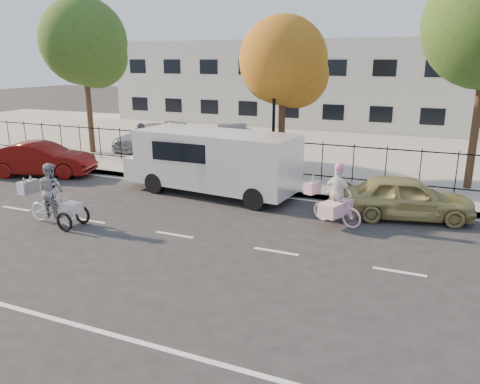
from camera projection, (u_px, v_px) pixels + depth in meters
The scene contains 20 objects.
ground at pixel (174, 235), 13.05m from camera, with size 120.00×120.00×0.00m, color #333334.
road_markings at pixel (174, 235), 13.05m from camera, with size 60.00×9.52×0.01m, color silver, non-canonical shape.
curb at pixel (244, 188), 17.49m from camera, with size 60.00×0.10×0.15m, color #A8A399.
sidewalk at pixel (255, 182), 18.42m from camera, with size 60.00×2.20×0.15m, color #A8A399.
parking_lot at pixel (313, 145), 26.28m from camera, with size 60.00×15.60×0.15m, color #A8A399.
iron_fence at pixel (265, 156), 19.17m from camera, with size 58.00×0.06×1.50m, color black, non-canonical shape.
building at pixel (349, 83), 34.32m from camera, with size 34.00×10.00×6.00m, color silver.
lamppost at pixel (274, 103), 18.02m from camera, with size 0.36×0.36×4.33m.
street_sign at pixel (220, 142), 19.37m from camera, with size 0.85×0.06×1.80m.
zebra_trike at pixel (52, 201), 13.75m from camera, with size 2.16×0.83×1.85m.
unicorn_bike at pixel (336, 202), 13.71m from camera, with size 1.89×1.37×1.87m.
white_van at pixel (213, 160), 16.70m from camera, with size 6.55×2.73×2.26m.
red_sedan at pixel (42, 159), 19.50m from camera, with size 1.49×4.28×1.41m, color #5D0C0A.
gold_sedan at pixel (406, 197), 14.25m from camera, with size 1.58×3.93×1.34m, color tan.
pedestrian at pixel (142, 145), 20.49m from camera, with size 0.70×0.46×1.92m, color black.
lot_car_a at pixel (149, 136), 24.78m from camera, with size 1.75×4.30×1.25m, color #A0A3A7.
lot_car_b at pixel (231, 140), 23.70m from camera, with size 2.01×4.35×1.21m, color white.
lot_car_c at pixel (231, 138), 23.92m from camera, with size 1.43×4.11×1.35m, color #4F5357.
tree_west at pixel (87, 46), 22.52m from camera, with size 4.16×4.16×7.63m.
tree_mid at pixel (287, 65), 18.50m from camera, with size 3.54×3.51×6.44m.
Camera 1 is at (6.51, -10.51, 4.73)m, focal length 35.00 mm.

